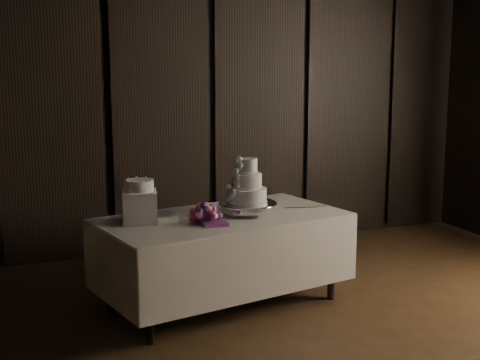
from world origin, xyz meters
The scene contains 8 objects.
room centered at (0.00, 0.00, 1.50)m, with size 6.08×7.08×3.08m.
display_table centered at (-0.56, 1.73, 0.42)m, with size 2.16×1.43×0.76m.
cake_stand centered at (-0.33, 1.75, 0.81)m, with size 0.48×0.48×0.09m, color silver.
wedding_cake centered at (-0.36, 1.73, 1.00)m, with size 0.34×0.31×0.37m.
bouquet centered at (-0.77, 1.56, 0.83)m, with size 0.30×0.40×0.19m, color #C84758, non-canonical shape.
box_pedestal centered at (-1.23, 1.76, 0.89)m, with size 0.26×0.26×0.25m, color white.
small_cake centered at (-1.23, 1.76, 1.05)m, with size 0.22×0.22×0.09m, color white.
cake_knife centered at (0.16, 1.77, 0.77)m, with size 0.37×0.02×0.01m, color silver.
Camera 1 is at (-2.33, -3.27, 2.00)m, focal length 50.00 mm.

